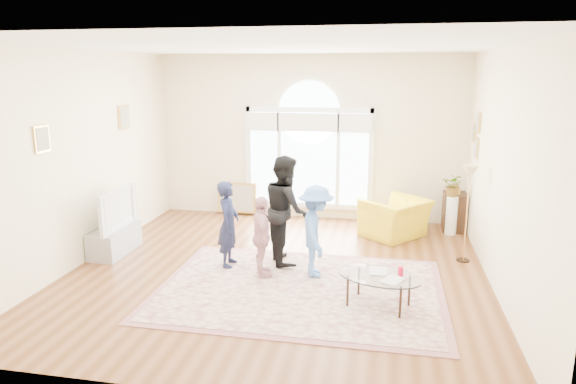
% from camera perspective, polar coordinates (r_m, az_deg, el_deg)
% --- Properties ---
extents(ground, '(6.00, 6.00, 0.00)m').
position_cam_1_polar(ground, '(7.63, -1.22, -8.85)').
color(ground, '#572F13').
rests_on(ground, ground).
extents(room_shell, '(6.00, 6.00, 6.00)m').
position_cam_1_polar(room_shell, '(9.94, 2.25, 5.71)').
color(room_shell, '#F6E9BF').
rests_on(room_shell, ground).
extents(area_rug, '(3.60, 2.60, 0.02)m').
position_cam_1_polar(area_rug, '(7.04, 1.33, -10.71)').
color(area_rug, beige).
rests_on(area_rug, ground).
extents(rug_border, '(3.80, 2.80, 0.01)m').
position_cam_1_polar(rug_border, '(7.05, 1.33, -10.74)').
color(rug_border, '#945D5D').
rests_on(rug_border, ground).
extents(tv_console, '(0.45, 1.00, 0.42)m').
position_cam_1_polar(tv_console, '(8.78, -18.69, -5.10)').
color(tv_console, '#95979D').
rests_on(tv_console, ground).
extents(television, '(0.17, 1.11, 0.64)m').
position_cam_1_polar(television, '(8.64, -18.90, -1.77)').
color(television, black).
rests_on(television, tv_console).
extents(coffee_table, '(1.20, 0.96, 0.54)m').
position_cam_1_polar(coffee_table, '(6.51, 10.10, -9.28)').
color(coffee_table, silver).
rests_on(coffee_table, ground).
extents(armchair, '(1.37, 1.39, 0.68)m').
position_cam_1_polar(armchair, '(9.28, 11.83, -2.86)').
color(armchair, yellow).
rests_on(armchair, ground).
extents(side_cabinet, '(0.40, 0.50, 0.70)m').
position_cam_1_polar(side_cabinet, '(9.94, 17.99, -2.10)').
color(side_cabinet, black).
rests_on(side_cabinet, ground).
extents(floor_lamp, '(0.30, 0.30, 1.51)m').
position_cam_1_polar(floor_lamp, '(8.15, 19.53, 1.25)').
color(floor_lamp, black).
rests_on(floor_lamp, ground).
extents(plant_pedestal, '(0.20, 0.20, 0.70)m').
position_cam_1_polar(plant_pedestal, '(9.67, 17.70, -2.50)').
color(plant_pedestal, white).
rests_on(plant_pedestal, ground).
extents(potted_plant, '(0.47, 0.45, 0.41)m').
position_cam_1_polar(potted_plant, '(9.54, 17.93, 0.72)').
color(potted_plant, '#33722D').
rests_on(potted_plant, plant_pedestal).
extents(leaning_picture, '(0.80, 0.14, 0.62)m').
position_cam_1_polar(leaning_picture, '(10.64, -5.66, -2.46)').
color(leaning_picture, tan).
rests_on(leaning_picture, ground).
extents(child_navy, '(0.33, 0.48, 1.29)m').
position_cam_1_polar(child_navy, '(7.68, -6.63, -3.55)').
color(child_navy, '#191E3B').
rests_on(child_navy, area_rug).
extents(child_black, '(0.88, 0.97, 1.64)m').
position_cam_1_polar(child_black, '(7.74, -0.25, -1.94)').
color(child_black, black).
rests_on(child_black, area_rug).
extents(child_pink, '(0.52, 0.74, 1.16)m').
position_cam_1_polar(child_pink, '(7.26, -2.94, -4.98)').
color(child_pink, '#DFA0AA').
rests_on(child_pink, area_rug).
extents(child_blue, '(0.66, 0.93, 1.32)m').
position_cam_1_polar(child_blue, '(7.25, 3.13, -4.36)').
color(child_blue, '#5082D4').
rests_on(child_blue, area_rug).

